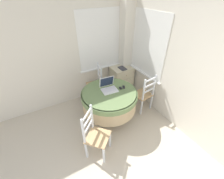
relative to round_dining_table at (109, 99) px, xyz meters
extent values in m
cube|color=silver|center=(-1.04, 1.17, 0.68)|extent=(4.45, 0.06, 2.55)
cube|color=white|center=(0.35, 1.13, 0.90)|extent=(1.10, 0.01, 1.42)
cube|color=white|center=(0.35, 1.10, 0.18)|extent=(1.18, 0.07, 0.02)
cube|color=silver|center=(1.21, -1.38, 0.68)|extent=(0.06, 5.03, 2.55)
cube|color=white|center=(1.18, 0.31, 0.90)|extent=(0.01, 1.10, 1.42)
cube|color=white|center=(1.15, 0.31, 0.18)|extent=(0.07, 1.18, 0.02)
cube|color=silver|center=(1.04, 1.00, 0.68)|extent=(0.28, 0.28, 2.55)
cylinder|color=#4C3D2D|center=(0.00, 0.00, -0.58)|extent=(0.36, 0.36, 0.03)
cylinder|color=#4C3D2D|center=(0.00, 0.00, -0.20)|extent=(0.11, 0.11, 0.73)
cylinder|color=tan|center=(0.00, 0.00, -0.03)|extent=(1.17, 1.17, 0.40)
cylinder|color=#6B8451|center=(0.00, 0.00, 0.11)|extent=(1.19, 1.19, 0.11)
cylinder|color=#6B8451|center=(0.00, 0.00, 0.18)|extent=(1.14, 1.14, 0.02)
cube|color=white|center=(0.03, 0.04, 0.20)|extent=(0.35, 0.28, 0.02)
cube|color=silver|center=(0.03, 0.05, 0.21)|extent=(0.30, 0.17, 0.00)
cube|color=white|center=(0.04, 0.19, 0.33)|extent=(0.33, 0.09, 0.25)
cube|color=#192338|center=(0.04, 0.18, 0.33)|extent=(0.30, 0.07, 0.22)
ellipsoid|color=black|center=(0.26, -0.02, 0.21)|extent=(0.05, 0.08, 0.04)
cube|color=#2D2D33|center=(0.36, 0.00, 0.19)|extent=(0.11, 0.13, 0.01)
cube|color=black|center=(0.36, 0.00, 0.20)|extent=(0.08, 0.09, 0.00)
cube|color=tan|center=(0.03, 0.89, -0.16)|extent=(0.45, 0.45, 0.02)
cube|color=silver|center=(-0.10, 1.08, -0.38)|extent=(0.04, 0.04, 0.42)
cube|color=silver|center=(-0.17, 0.75, -0.38)|extent=(0.04, 0.04, 0.42)
cube|color=silver|center=(0.22, 1.02, -0.38)|extent=(0.04, 0.04, 0.42)
cube|color=silver|center=(0.16, 0.69, -0.38)|extent=(0.04, 0.04, 0.42)
cube|color=silver|center=(0.22, 1.02, 0.12)|extent=(0.04, 0.04, 0.55)
cube|color=silver|center=(0.16, 0.69, 0.12)|extent=(0.04, 0.04, 0.55)
cube|color=silver|center=(0.19, 0.85, 0.33)|extent=(0.08, 0.34, 0.04)
cube|color=silver|center=(0.19, 0.85, 0.19)|extent=(0.08, 0.34, 0.04)
cube|color=silver|center=(0.19, 0.85, 0.05)|extent=(0.08, 0.34, 0.04)
cube|color=tan|center=(0.88, -0.06, -0.16)|extent=(0.43, 0.42, 0.02)
cube|color=silver|center=(1.03, 0.12, -0.38)|extent=(0.04, 0.04, 0.42)
cube|color=silver|center=(0.70, 0.08, -0.38)|extent=(0.04, 0.04, 0.42)
cube|color=silver|center=(1.07, -0.20, -0.38)|extent=(0.04, 0.04, 0.42)
cube|color=silver|center=(0.73, -0.24, -0.38)|extent=(0.04, 0.04, 0.42)
cube|color=silver|center=(1.07, -0.20, 0.12)|extent=(0.04, 0.04, 0.55)
cube|color=silver|center=(0.73, -0.24, 0.12)|extent=(0.04, 0.04, 0.55)
cube|color=silver|center=(0.90, -0.22, 0.33)|extent=(0.34, 0.06, 0.04)
cube|color=silver|center=(0.90, -0.22, 0.19)|extent=(0.34, 0.06, 0.04)
cube|color=silver|center=(0.90, -0.22, 0.05)|extent=(0.34, 0.06, 0.04)
cube|color=tan|center=(-0.59, -0.66, -0.16)|extent=(0.55, 0.54, 0.02)
cube|color=silver|center=(-0.60, -0.90, -0.38)|extent=(0.05, 0.05, 0.42)
cube|color=silver|center=(-0.35, -0.66, -0.38)|extent=(0.05, 0.05, 0.42)
cube|color=silver|center=(-0.83, -0.66, -0.38)|extent=(0.05, 0.05, 0.42)
cube|color=silver|center=(-0.58, -0.42, -0.38)|extent=(0.05, 0.05, 0.42)
cube|color=silver|center=(-0.83, -0.66, 0.12)|extent=(0.05, 0.05, 0.55)
cube|color=silver|center=(-0.58, -0.42, 0.12)|extent=(0.05, 0.05, 0.55)
cube|color=silver|center=(-0.70, -0.54, 0.33)|extent=(0.26, 0.25, 0.04)
cube|color=silver|center=(-0.70, -0.54, 0.19)|extent=(0.26, 0.25, 0.04)
cube|color=silver|center=(-0.70, -0.54, 0.05)|extent=(0.26, 0.25, 0.04)
cube|color=beige|center=(0.86, 0.87, -0.22)|extent=(0.56, 0.46, 0.74)
cube|color=beige|center=(0.86, 0.87, 0.16)|extent=(0.58, 0.48, 0.02)
cube|color=beige|center=(0.86, 0.63, 0.02)|extent=(0.49, 0.01, 0.21)
sphere|color=olive|center=(0.86, 0.62, 0.02)|extent=(0.02, 0.02, 0.02)
cube|color=beige|center=(0.86, 0.63, -0.22)|extent=(0.49, 0.01, 0.21)
sphere|color=olive|center=(0.86, 0.62, -0.22)|extent=(0.02, 0.02, 0.02)
cube|color=beige|center=(0.86, 0.63, -0.47)|extent=(0.49, 0.01, 0.21)
sphere|color=olive|center=(0.86, 0.62, -0.47)|extent=(0.02, 0.02, 0.02)
cube|color=#3F3F44|center=(0.83, 0.78, 0.18)|extent=(0.15, 0.25, 0.02)
camera|label=1|loc=(-1.19, -2.23, 2.03)|focal=24.00mm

